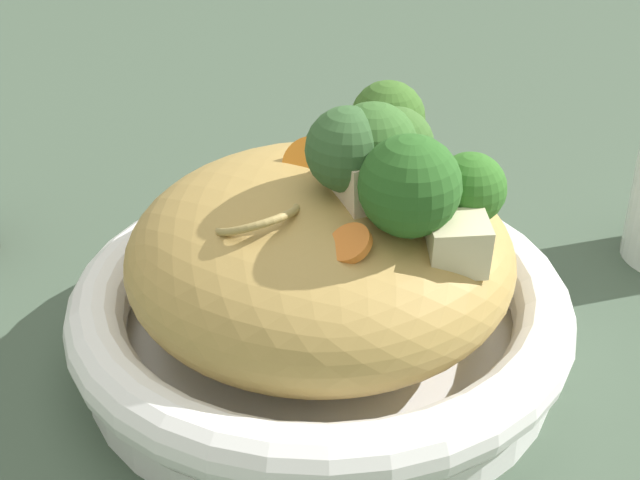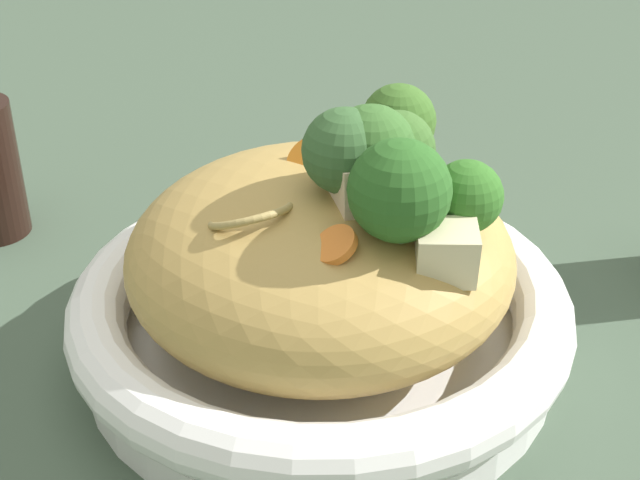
% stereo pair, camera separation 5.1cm
% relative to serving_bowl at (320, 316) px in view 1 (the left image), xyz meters
% --- Properties ---
extents(ground_plane, '(3.00, 3.00, 0.00)m').
position_rel_serving_bowl_xyz_m(ground_plane, '(0.00, 0.00, -0.03)').
color(ground_plane, '#405140').
extents(serving_bowl, '(0.29, 0.29, 0.05)m').
position_rel_serving_bowl_xyz_m(serving_bowl, '(0.00, 0.00, 0.00)').
color(serving_bowl, white).
rests_on(serving_bowl, ground_plane).
extents(noodle_heap, '(0.21, 0.21, 0.10)m').
position_rel_serving_bowl_xyz_m(noodle_heap, '(0.00, -0.00, 0.04)').
color(noodle_heap, tan).
rests_on(noodle_heap, serving_bowl).
extents(broccoli_florets, '(0.11, 0.15, 0.07)m').
position_rel_serving_bowl_xyz_m(broccoli_florets, '(-0.03, 0.02, 0.10)').
color(broccoli_florets, '#8DAF73').
rests_on(broccoli_florets, serving_bowl).
extents(carrot_coins, '(0.07, 0.12, 0.03)m').
position_rel_serving_bowl_xyz_m(carrot_coins, '(-0.01, -0.01, 0.09)').
color(carrot_coins, orange).
rests_on(carrot_coins, serving_bowl).
extents(zucchini_slices, '(0.05, 0.05, 0.03)m').
position_rel_serving_bowl_xyz_m(zucchini_slices, '(-0.02, -0.04, 0.09)').
color(zucchini_slices, beige).
rests_on(zucchini_slices, serving_bowl).
extents(chicken_chunks, '(0.06, 0.08, 0.05)m').
position_rel_serving_bowl_xyz_m(chicken_chunks, '(-0.02, 0.04, 0.09)').
color(chicken_chunks, beige).
rests_on(chicken_chunks, serving_bowl).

